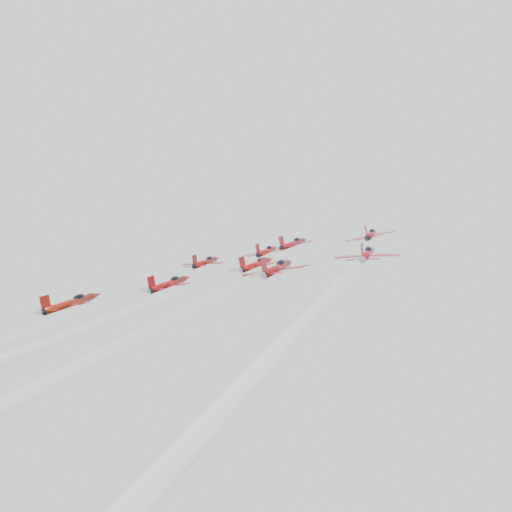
% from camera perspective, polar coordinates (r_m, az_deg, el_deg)
% --- Properties ---
extents(jet_lead, '(9.91, 12.79, 7.73)m').
position_cam_1_polar(jet_lead, '(147.33, 2.98, 1.01)').
color(jet_lead, '#AC1021').
extents(jet_row2_left, '(9.42, 12.15, 7.34)m').
position_cam_1_polar(jet_row2_left, '(143.14, -4.06, -0.47)').
color(jet_row2_left, maroon).
extents(jet_row2_center, '(9.14, 11.79, 7.13)m').
position_cam_1_polar(jet_row2_center, '(140.62, 0.84, 0.40)').
color(jet_row2_center, '#A2150F').
extents(jet_row2_right, '(9.81, 12.65, 7.65)m').
position_cam_1_polar(jet_row2_right, '(133.89, 9.21, 1.71)').
color(jet_row2_right, '#AD1023').
extents(jet_center, '(8.82, 84.35, 47.10)m').
position_cam_1_polar(jet_center, '(79.43, -10.65, -5.42)').
color(jet_center, '#9F140F').
extents(jet_rear_right, '(10.25, 98.03, 54.74)m').
position_cam_1_polar(jet_rear_right, '(61.10, -13.27, -8.40)').
color(jet_rear_right, maroon).
extents(jet_rear_farright, '(9.42, 90.07, 50.29)m').
position_cam_1_polar(jet_rear_farright, '(58.54, 0.11, -6.17)').
color(jet_rear_farright, '#A40F1F').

